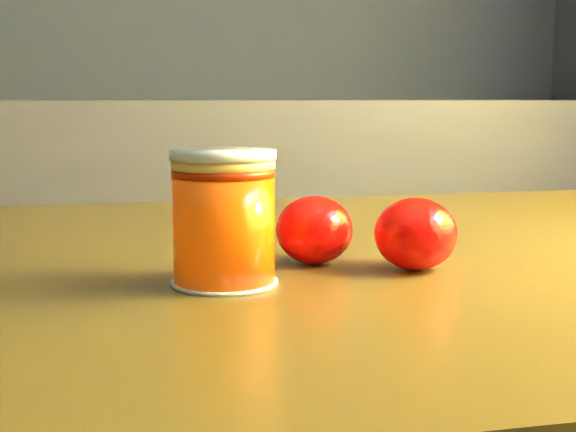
{
  "coord_description": "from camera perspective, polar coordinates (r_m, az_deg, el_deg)",
  "views": [
    {
      "loc": [
        0.81,
        -0.43,
        0.91
      ],
      "look_at": [
        0.87,
        0.13,
        0.82
      ],
      "focal_mm": 50.0,
      "sensor_mm": 36.0,
      "label": 1
    }
  ],
  "objects": [
    {
      "name": "orange_front",
      "position": [
        0.63,
        1.88,
        -0.99
      ],
      "size": [
        0.07,
        0.07,
        0.05
      ],
      "primitive_type": "ellipsoid",
      "rotation": [
        0.0,
        0.0,
        0.14
      ],
      "color": "#F51004",
      "rests_on": "table"
    },
    {
      "name": "juice_glass",
      "position": [
        0.56,
        -4.59,
        -0.19
      ],
      "size": [
        0.07,
        0.07,
        0.09
      ],
      "rotation": [
        0.0,
        0.0,
        0.24
      ],
      "color": "#F14904",
      "rests_on": "table"
    },
    {
      "name": "orange_back",
      "position": [
        0.61,
        9.06,
        -1.27
      ],
      "size": [
        0.08,
        0.08,
        0.05
      ],
      "primitive_type": "ellipsoid",
      "rotation": [
        0.0,
        0.0,
        -0.24
      ],
      "color": "#F51004",
      "rests_on": "table"
    },
    {
      "name": "table",
      "position": [
        0.69,
        0.51,
        -10.82
      ],
      "size": [
        1.13,
        0.86,
        0.78
      ],
      "rotation": [
        0.0,
        0.0,
        0.13
      ],
      "color": "brown",
      "rests_on": "ground"
    }
  ]
}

